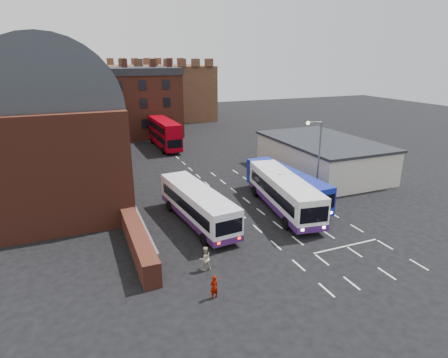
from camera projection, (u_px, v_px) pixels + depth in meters
name	position (u px, v px, depth m)	size (l,w,h in m)	color
ground	(271.00, 241.00, 30.14)	(180.00, 180.00, 0.00)	black
railway_station	(54.00, 119.00, 40.58)	(12.00, 28.00, 16.00)	#602B1E
forecourt_wall	(139.00, 243.00, 27.93)	(1.20, 10.00, 1.80)	#602B1E
cream_building	(322.00, 156.00, 47.17)	(10.40, 16.40, 4.25)	beige
brick_terrace	(116.00, 107.00, 66.64)	(22.00, 10.00, 11.00)	brown
castle_keep	(158.00, 92.00, 88.37)	(22.00, 22.00, 12.00)	brown
bus_white_outbound	(198.00, 204.00, 32.83)	(3.78, 11.68, 3.13)	white
bus_white_inbound	(284.00, 191.00, 35.49)	(4.48, 12.54, 3.35)	white
bus_blue	(286.00, 184.00, 37.69)	(3.35, 11.85, 3.20)	#12239F
bus_red_double	(165.00, 133.00, 59.69)	(3.00, 11.33, 4.51)	#9D000E
street_lamp	(317.00, 154.00, 36.97)	(1.65, 0.55, 8.24)	#505156
pedestrian_red	(214.00, 287.00, 22.84)	(0.57, 0.37, 1.56)	#770C00
pedestrian_beige	(205.00, 258.00, 25.84)	(0.85, 0.66, 1.75)	#BCB396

